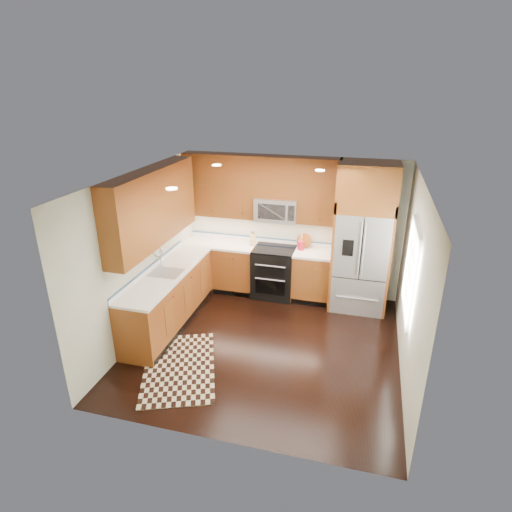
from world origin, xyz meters
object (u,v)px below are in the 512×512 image
(utensil_crock, at_px, (301,244))
(knife_block, at_px, (253,239))
(rug, at_px, (179,367))
(refrigerator, at_px, (363,239))
(range, at_px, (274,272))

(utensil_crock, bearing_deg, knife_block, 179.02)
(rug, height_order, knife_block, knife_block)
(refrigerator, relative_size, knife_block, 9.89)
(refrigerator, bearing_deg, knife_block, 175.83)
(rug, relative_size, utensil_crock, 4.82)
(knife_block, distance_m, utensil_crock, 0.91)
(refrigerator, bearing_deg, rug, -133.16)
(utensil_crock, bearing_deg, range, -169.02)
(knife_block, bearing_deg, rug, -97.81)
(range, bearing_deg, refrigerator, -1.40)
(refrigerator, height_order, rug, refrigerator)
(rug, relative_size, knife_block, 6.24)
(range, xyz_separation_m, knife_block, (-0.44, 0.11, 0.58))
(refrigerator, distance_m, utensil_crock, 1.11)
(range, relative_size, rug, 0.58)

